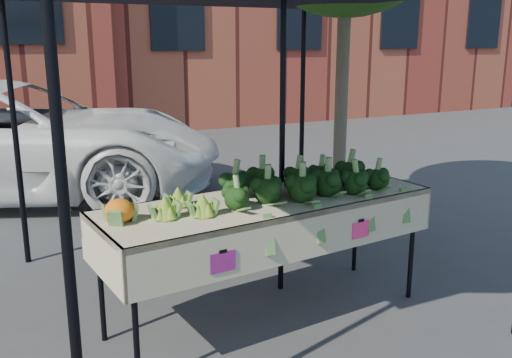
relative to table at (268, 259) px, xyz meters
The scene contains 7 objects.
ground 0.51m from the table, behind, with size 90.00×90.00×0.00m, color #363639.
table is the anchor object (origin of this frame).
canopy 1.03m from the table, 93.58° to the left, with size 3.16×3.16×2.74m, color black, non-canonical shape.
broccoli_heap 0.64m from the table, ahead, with size 1.36×0.56×0.25m, color black.
romanesco_cluster 0.86m from the table, behind, with size 0.42×0.46×0.19m, color #7DA531.
cauliflower_pair 1.18m from the table, behind, with size 0.19×0.19×0.17m, color orange.
street_tree 2.61m from the table, 42.20° to the left, with size 1.95×1.95×3.84m, color #1E4C14, non-canonical shape.
Camera 1 is at (-1.53, -3.35, 1.98)m, focal length 39.58 mm.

